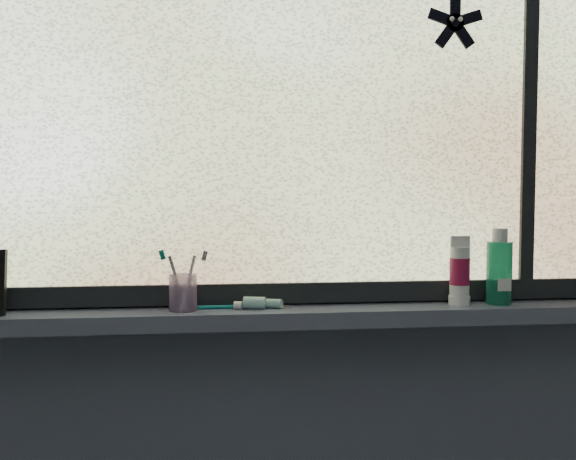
{
  "coord_description": "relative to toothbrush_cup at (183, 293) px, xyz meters",
  "views": [
    {
      "loc": [
        -0.19,
        -0.29,
        1.3
      ],
      "look_at": [
        -0.04,
        1.05,
        1.22
      ],
      "focal_mm": 40.0,
      "sensor_mm": 36.0,
      "label": 1
    }
  ],
  "objects": [
    {
      "name": "toothpaste_tube",
      "position": [
        0.19,
        0.0,
        -0.03
      ],
      "size": [
        0.17,
        0.08,
        0.03
      ],
      "primitive_type": null,
      "rotation": [
        0.0,
        0.0,
        -0.31
      ],
      "color": "white",
      "rests_on": "windowsill"
    },
    {
      "name": "wall_back",
      "position": [
        0.27,
        0.08,
        0.19
      ],
      "size": [
        3.0,
        0.01,
        2.5
      ],
      "primitive_type": "cube",
      "color": "#9EA3A8",
      "rests_on": "ground"
    },
    {
      "name": "toothbrush_cup",
      "position": [
        0.0,
        0.0,
        0.0
      ],
      "size": [
        0.07,
        0.07,
        0.09
      ],
      "primitive_type": "cylinder",
      "rotation": [
        0.0,
        0.0,
        -0.02
      ],
      "color": "#BC9BCD",
      "rests_on": "windowsill"
    },
    {
      "name": "cream_tube",
      "position": [
        0.68,
        0.0,
        0.05
      ],
      "size": [
        0.06,
        0.06,
        0.12
      ],
      "primitive_type": "cylinder",
      "rotation": [
        0.0,
        0.0,
        0.15
      ],
      "color": "silver",
      "rests_on": "windowsill"
    },
    {
      "name": "window_pane",
      "position": [
        0.27,
        0.06,
        0.47
      ],
      "size": [
        1.5,
        0.01,
        1.0
      ],
      "primitive_type": "cube",
      "color": "silver",
      "rests_on": "wall_back"
    },
    {
      "name": "frame_bottom",
      "position": [
        0.27,
        0.05,
        -0.01
      ],
      "size": [
        1.6,
        0.03,
        0.05
      ],
      "primitive_type": "cube",
      "color": "black",
      "rests_on": "windowsill"
    },
    {
      "name": "windowsill",
      "position": [
        0.27,
        0.0,
        -0.06
      ],
      "size": [
        1.62,
        0.14,
        0.04
      ],
      "primitive_type": "cube",
      "color": "#52576D",
      "rests_on": "wall_back"
    },
    {
      "name": "starfish_sticker",
      "position": [
        0.67,
        0.04,
        0.66
      ],
      "size": [
        0.15,
        0.02,
        0.15
      ],
      "primitive_type": null,
      "color": "black",
      "rests_on": "window_pane"
    },
    {
      "name": "frame_mullion",
      "position": [
        0.87,
        0.05,
        0.47
      ],
      "size": [
        0.03,
        0.03,
        1.0
      ],
      "primitive_type": "cube",
      "color": "black",
      "rests_on": "wall_back"
    },
    {
      "name": "toothbrush_lying",
      "position": [
        0.12,
        0.01,
        -0.04
      ],
      "size": [
        0.2,
        0.02,
        0.01
      ],
      "primitive_type": null,
      "rotation": [
        0.0,
        0.0,
        0.0
      ],
      "color": "#0E7F7B",
      "rests_on": "windowsill"
    },
    {
      "name": "mouthwash_bottle",
      "position": [
        0.78,
        0.0,
        0.05
      ],
      "size": [
        0.07,
        0.07,
        0.16
      ],
      "primitive_type": "cylinder",
      "rotation": [
        0.0,
        0.0,
        -0.21
      ],
      "color": "#1B9067",
      "rests_on": "windowsill"
    }
  ]
}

